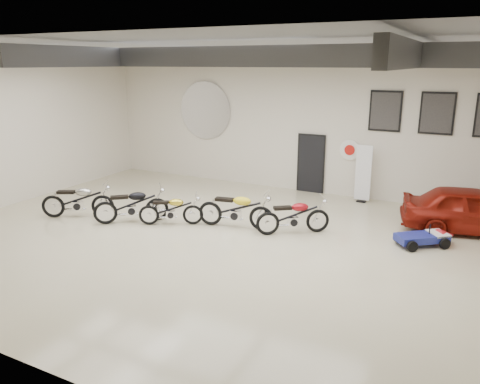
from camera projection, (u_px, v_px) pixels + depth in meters
The scene contains 18 objects.
floor at pixel (220, 242), 12.57m from camera, with size 16.00×12.00×0.01m, color beige.
ceiling at pixel (217, 48), 11.23m from camera, with size 16.00×12.00×0.01m, color gray.
back_wall at pixel (300, 124), 17.05m from camera, with size 16.00×0.02×5.00m, color beige.
left_wall at pixel (8, 130), 15.41m from camera, with size 0.02×12.00×5.00m, color beige.
ceiling_beams at pixel (217, 59), 11.30m from camera, with size 15.80×11.80×0.32m, color #53545A, non-canonical shape.
door at pixel (311, 164), 17.17m from camera, with size 0.92×0.08×2.10m, color black.
logo_plaque at pixel (205, 111), 18.68m from camera, with size 2.30×0.06×1.16m, color silver, non-canonical shape.
poster_left at pixel (385, 111), 15.53m from camera, with size 1.05×0.08×1.35m, color black, non-canonical shape.
poster_mid at pixel (437, 113), 14.83m from camera, with size 1.05×0.08×1.35m, color black, non-canonical shape.
oil_sign at pixel (350, 150), 16.38m from camera, with size 0.72×0.10×0.72m, color white, non-canonical shape.
banner_stand at pixel (363, 174), 15.92m from camera, with size 0.53×0.21×1.95m, color white, non-canonical shape.
motorcycle_silver at pixel (77, 200), 14.43m from camera, with size 2.19×0.68×1.14m, color silver, non-canonical shape.
motorcycle_black at pixel (131, 204), 13.98m from camera, with size 2.16×0.67×1.12m, color silver, non-canonical shape.
motorcycle_gold at pixel (171, 209), 13.79m from camera, with size 1.85×0.57×0.96m, color silver, non-canonical shape.
motorcycle_yellow at pixel (235, 209), 13.51m from camera, with size 2.22×0.69×1.16m, color silver, non-canonical shape.
motorcycle_red at pixel (293, 215), 13.06m from camera, with size 2.06×0.64×1.07m, color silver, non-canonical shape.
go_kart at pixel (427, 235), 12.26m from camera, with size 1.65×0.74×0.60m, color navy, non-canonical shape.
vintage_car at pixel (474, 210), 13.11m from camera, with size 3.88×1.56×1.32m, color maroon.
Camera 1 is at (5.84, -10.21, 4.66)m, focal length 35.00 mm.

